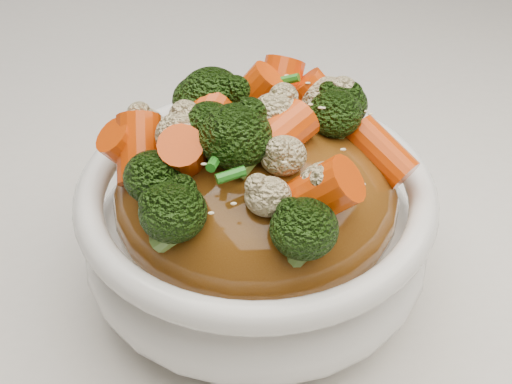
{
  "coord_description": "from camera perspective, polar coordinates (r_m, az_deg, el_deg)",
  "views": [
    {
      "loc": [
        -0.09,
        -0.35,
        1.06
      ],
      "look_at": [
        -0.05,
        -0.06,
        0.82
      ],
      "focal_mm": 50.0,
      "sensor_mm": 36.0,
      "label": 1
    }
  ],
  "objects": [
    {
      "name": "sauce_base",
      "position": [
        0.39,
        -0.0,
        -0.31
      ],
      "size": [
        0.19,
        0.19,
        0.09
      ],
      "primitive_type": "ellipsoid",
      "rotation": [
        0.0,
        0.0,
        0.25
      ],
      "color": "brown",
      "rests_on": "bowl"
    },
    {
      "name": "carrots",
      "position": [
        0.36,
        -0.0,
        6.65
      ],
      "size": [
        0.19,
        0.19,
        0.05
      ],
      "primitive_type": null,
      "rotation": [
        0.0,
        0.0,
        0.25
      ],
      "color": "#DC4407",
      "rests_on": "sauce_base"
    },
    {
      "name": "broccoli",
      "position": [
        0.36,
        -0.0,
        6.53
      ],
      "size": [
        0.19,
        0.19,
        0.04
      ],
      "primitive_type": null,
      "rotation": [
        0.0,
        0.0,
        0.25
      ],
      "color": "black",
      "rests_on": "sauce_base"
    },
    {
      "name": "sesame_seeds",
      "position": [
        0.36,
        0.0,
        6.77
      ],
      "size": [
        0.17,
        0.17,
        0.01
      ],
      "primitive_type": null,
      "rotation": [
        0.0,
        0.0,
        0.25
      ],
      "color": "beige",
      "rests_on": "sauce_base"
    },
    {
      "name": "scallions",
      "position": [
        0.36,
        0.0,
        6.77
      ],
      "size": [
        0.14,
        0.14,
        0.02
      ],
      "primitive_type": null,
      "rotation": [
        0.0,
        0.0,
        0.25
      ],
      "color": "#21761B",
      "rests_on": "sauce_base"
    },
    {
      "name": "tablecloth",
      "position": [
        0.49,
        5.42,
        -3.29
      ],
      "size": [
        1.2,
        0.8,
        0.04
      ],
      "primitive_type": "cube",
      "color": "silver",
      "rests_on": "dining_table"
    },
    {
      "name": "cauliflower",
      "position": [
        0.36,
        -0.0,
        6.29
      ],
      "size": [
        0.19,
        0.19,
        0.03
      ],
      "primitive_type": null,
      "rotation": [
        0.0,
        0.0,
        0.25
      ],
      "color": "beige",
      "rests_on": "sauce_base"
    },
    {
      "name": "bowl",
      "position": [
        0.41,
        0.0,
        -3.18
      ],
      "size": [
        0.24,
        0.24,
        0.08
      ],
      "primitive_type": null,
      "rotation": [
        0.0,
        0.0,
        0.25
      ],
      "color": "white",
      "rests_on": "tablecloth"
    }
  ]
}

